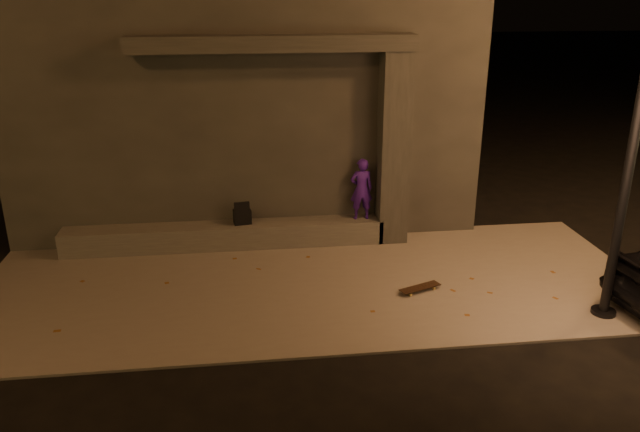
{
  "coord_description": "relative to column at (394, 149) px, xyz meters",
  "views": [
    {
      "loc": [
        -1.06,
        -7.34,
        4.71
      ],
      "look_at": [
        0.1,
        2.0,
        1.23
      ],
      "focal_mm": 35.0,
      "sensor_mm": 36.0,
      "label": 1
    }
  ],
  "objects": [
    {
      "name": "sidewalk",
      "position": [
        -1.7,
        -1.75,
        -1.82
      ],
      "size": [
        11.0,
        4.4,
        0.04
      ],
      "primitive_type": "cube",
      "color": "slate",
      "rests_on": "ground"
    },
    {
      "name": "skateboarder",
      "position": [
        -0.59,
        0.0,
        -0.76
      ],
      "size": [
        0.44,
        0.3,
        1.19
      ],
      "primitive_type": "imported",
      "rotation": [
        0.0,
        0.0,
        3.17
      ],
      "color": "#3C158E",
      "rests_on": "ledge"
    },
    {
      "name": "ledge",
      "position": [
        -3.2,
        0.0,
        -1.58
      ],
      "size": [
        6.0,
        0.55,
        0.45
      ],
      "primitive_type": "cube",
      "color": "#52504A",
      "rests_on": "sidewalk"
    },
    {
      "name": "canopy",
      "position": [
        -2.2,
        0.05,
        1.94
      ],
      "size": [
        5.0,
        0.7,
        0.28
      ],
      "primitive_type": "cube",
      "color": "#33312E",
      "rests_on": "column"
    },
    {
      "name": "ground",
      "position": [
        -1.7,
        -3.75,
        -1.84
      ],
      "size": [
        120.0,
        120.0,
        0.0
      ],
      "primitive_type": "plane",
      "color": "black",
      "rests_on": "ground"
    },
    {
      "name": "building",
      "position": [
        -2.7,
        2.74,
        0.77
      ],
      "size": [
        9.0,
        5.1,
        5.22
      ],
      "color": "#33312E",
      "rests_on": "ground"
    },
    {
      "name": "skateboard",
      "position": [
        -0.03,
        -2.28,
        -1.74
      ],
      "size": [
        0.74,
        0.44,
        0.08
      ],
      "rotation": [
        0.0,
        0.0,
        0.38
      ],
      "color": "black",
      "rests_on": "sidewalk"
    },
    {
      "name": "backpack",
      "position": [
        -2.86,
        0.0,
        -1.19
      ],
      "size": [
        0.35,
        0.26,
        0.46
      ],
      "rotation": [
        0.0,
        0.0,
        0.15
      ],
      "color": "black",
      "rests_on": "ledge"
    },
    {
      "name": "column",
      "position": [
        0.0,
        0.0,
        0.0
      ],
      "size": [
        0.55,
        0.55,
        3.6
      ],
      "primitive_type": "cube",
      "color": "#33312E",
      "rests_on": "sidewalk"
    }
  ]
}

